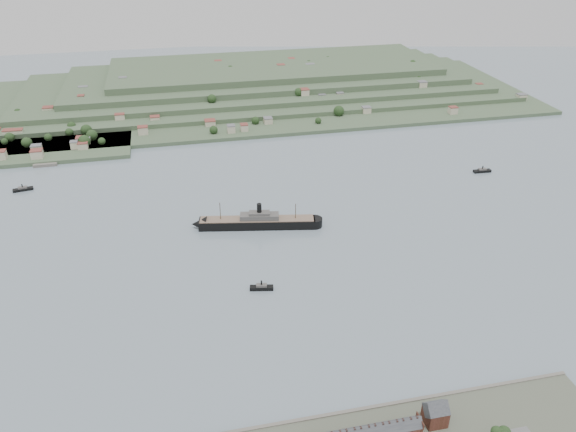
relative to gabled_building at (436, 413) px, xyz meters
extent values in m
plane|color=slate|center=(-27.50, 164.00, -8.19)|extent=(1400.00, 1400.00, 0.00)
cube|color=slate|center=(-27.50, 15.00, -6.89)|extent=(220.00, 2.00, 2.60)
cube|color=#35373D|center=(-37.50, -4.00, 0.81)|extent=(55.60, 8.15, 8.15)
cube|color=#462419|center=(-10.00, -4.00, 1.81)|extent=(0.50, 8.40, 3.00)
cube|color=black|center=(-40.25, -4.00, 3.21)|extent=(0.90, 1.40, 3.20)
cube|color=black|center=(-34.75, -4.00, 3.21)|extent=(0.90, 1.40, 3.20)
cube|color=black|center=(-21.00, -4.00, 3.21)|extent=(0.90, 1.40, 3.20)
cube|color=black|center=(-15.50, -4.00, 3.21)|extent=(0.90, 1.40, 3.20)
cube|color=#462419|center=(0.00, 0.00, -1.69)|extent=(10.00, 10.00, 9.00)
cube|color=#35373D|center=(0.00, 0.00, 2.81)|extent=(10.40, 10.18, 10.18)
cube|color=#3A5035|center=(-27.50, 524.00, -6.19)|extent=(760.00, 260.00, 4.00)
cube|color=#3A5035|center=(-7.50, 549.00, -1.69)|extent=(680.00, 220.00, 5.00)
cube|color=#3A5035|center=(7.50, 564.00, 3.81)|extent=(600.00, 200.00, 6.00)
cube|color=#3A5035|center=(22.50, 579.00, 10.31)|extent=(520.00, 180.00, 7.00)
cube|color=#3A5035|center=(37.50, 594.00, 17.81)|extent=(440.00, 160.00, 8.00)
cube|color=#3A5035|center=(-227.50, 414.00, -6.19)|extent=(150.00, 90.00, 4.00)
cube|color=slate|center=(-232.50, 372.00, -6.79)|extent=(22.00, 14.00, 2.80)
cube|color=black|center=(-51.72, 207.65, -4.67)|extent=(91.14, 28.39, 7.04)
cone|color=black|center=(-96.19, 215.92, -4.67)|extent=(14.06, 14.06, 12.06)
cylinder|color=black|center=(-7.25, 199.38, -4.67)|extent=(12.06, 12.06, 7.04)
cube|color=#76604E|center=(-51.72, 207.65, -0.85)|extent=(88.98, 27.04, 0.60)
cube|color=#4E4B49|center=(-49.75, 207.28, 1.36)|extent=(31.30, 14.41, 4.02)
cube|color=#4E4B49|center=(-49.75, 207.28, 4.08)|extent=(17.10, 9.86, 2.51)
cylinder|color=black|center=(-49.75, 207.28, 7.90)|extent=(3.62, 3.62, 9.05)
cylinder|color=#3E2E1C|center=(-79.39, 212.79, 5.89)|extent=(0.50, 0.50, 16.08)
cylinder|color=#3E2E1C|center=(-22.08, 202.14, 4.88)|extent=(0.50, 0.50, 14.07)
cube|color=black|center=(-62.62, 126.37, -6.95)|extent=(16.01, 7.01, 2.48)
cube|color=#4E4B49|center=(-62.62, 126.37, -5.08)|extent=(7.48, 4.58, 1.86)
cylinder|color=black|center=(-62.62, 126.37, -3.02)|extent=(1.03, 1.03, 3.62)
cube|color=black|center=(-243.56, 315.73, -7.06)|extent=(17.42, 7.47, 2.25)
cube|color=#4E4B49|center=(-243.56, 315.73, -5.37)|extent=(8.12, 4.98, 1.69)
cylinder|color=black|center=(-243.56, 315.73, -3.50)|extent=(0.94, 0.94, 3.28)
cube|color=black|center=(173.83, 263.79, -7.06)|extent=(17.04, 5.28, 2.25)
cube|color=#4E4B49|center=(173.83, 263.79, -5.37)|extent=(7.72, 4.02, 1.69)
cylinder|color=black|center=(173.83, 263.79, -3.50)|extent=(0.94, 0.94, 3.28)
camera|label=1|loc=(-110.08, -169.54, 213.79)|focal=35.00mm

